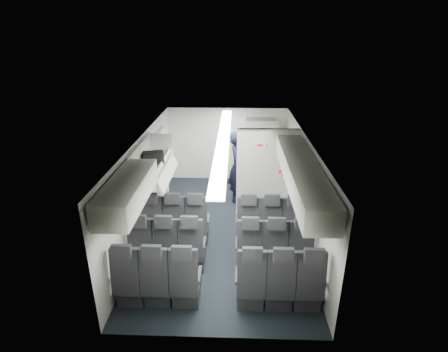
# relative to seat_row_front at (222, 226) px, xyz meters

# --- Properties ---
(cabin_shell) EXTENTS (3.41, 6.01, 2.16)m
(cabin_shell) POSITION_rel_seat_row_front_xyz_m (0.00, 0.53, 0.72)
(cabin_shell) COLOR black
(cabin_shell) RESTS_ON ground
(seat_row_front) EXTENTS (3.33, 0.56, 1.24)m
(seat_row_front) POSITION_rel_seat_row_front_xyz_m (0.00, 0.00, 0.00)
(seat_row_front) COLOR black
(seat_row_front) RESTS_ON cabin_shell
(seat_row_mid) EXTENTS (3.33, 0.56, 1.24)m
(seat_row_mid) POSITION_rel_seat_row_front_xyz_m (0.00, -0.90, 0.00)
(seat_row_mid) COLOR black
(seat_row_mid) RESTS_ON cabin_shell
(seat_row_rear) EXTENTS (3.33, 0.56, 1.24)m
(seat_row_rear) POSITION_rel_seat_row_front_xyz_m (0.00, -1.80, 0.00)
(seat_row_rear) COLOR black
(seat_row_rear) RESTS_ON cabin_shell
(overhead_bin_left_rear) EXTENTS (0.53, 1.80, 0.40)m
(overhead_bin_left_rear) POSITION_rel_seat_row_front_xyz_m (-1.40, -1.47, 1.46)
(overhead_bin_left_rear) COLOR silver
(overhead_bin_left_rear) RESTS_ON cabin_shell
(overhead_bin_left_front_open) EXTENTS (0.64, 1.70, 0.72)m
(overhead_bin_left_front_open) POSITION_rel_seat_row_front_xyz_m (-1.44, 0.28, 1.33)
(overhead_bin_left_front_open) COLOR #9E9E93
(overhead_bin_left_front_open) RESTS_ON cabin_shell
(overhead_bin_right_rear) EXTENTS (0.53, 1.80, 0.40)m
(overhead_bin_right_rear) POSITION_rel_seat_row_front_xyz_m (1.40, -1.47, 1.46)
(overhead_bin_right_rear) COLOR silver
(overhead_bin_right_rear) RESTS_ON cabin_shell
(overhead_bin_right_front) EXTENTS (0.53, 1.70, 0.40)m
(overhead_bin_right_front) POSITION_rel_seat_row_front_xyz_m (1.40, 0.28, 1.46)
(overhead_bin_right_front) COLOR silver
(overhead_bin_right_front) RESTS_ON cabin_shell
(bulkhead_partition) EXTENTS (1.40, 0.15, 2.13)m
(bulkhead_partition) POSITION_rel_seat_row_front_xyz_m (0.98, 1.33, 0.67)
(bulkhead_partition) COLOR silver
(bulkhead_partition) RESTS_ON cabin_shell
(galley_unit) EXTENTS (0.85, 0.52, 1.90)m
(galley_unit) POSITION_rel_seat_row_front_xyz_m (0.95, 3.25, 0.55)
(galley_unit) COLOR #939399
(galley_unit) RESTS_ON cabin_shell
(boarding_door) EXTENTS (0.12, 1.27, 1.86)m
(boarding_door) POSITION_rel_seat_row_front_xyz_m (-1.64, 2.09, 0.55)
(boarding_door) COLOR silver
(boarding_door) RESTS_ON cabin_shell
(flight_attendant) EXTENTS (0.54, 0.74, 1.86)m
(flight_attendant) POSITION_rel_seat_row_front_xyz_m (0.31, 2.11, 0.53)
(flight_attendant) COLOR black
(flight_attendant) RESTS_ON ground
(carry_on_bag) EXTENTS (0.46, 0.38, 0.24)m
(carry_on_bag) POSITION_rel_seat_row_front_xyz_m (-1.40, 0.32, 1.37)
(carry_on_bag) COLOR black
(carry_on_bag) RESTS_ON overhead_bin_left_front_open
(papers) EXTENTS (0.21, 0.11, 0.16)m
(papers) POSITION_rel_seat_row_front_xyz_m (0.50, 2.06, 0.60)
(papers) COLOR white
(papers) RESTS_ON flight_attendant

